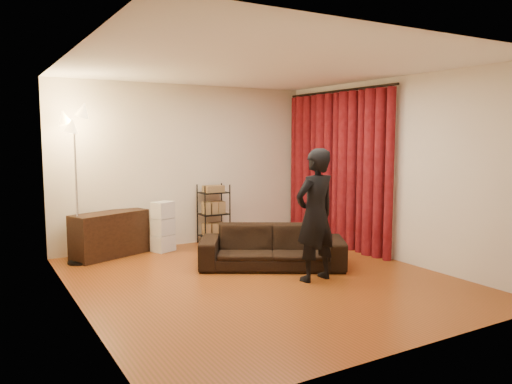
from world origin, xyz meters
TOP-DOWN VIEW (x-y plane):
  - floor at (0.00, 0.00)m, footprint 5.00×5.00m
  - ceiling at (0.00, 0.00)m, footprint 5.00×5.00m
  - wall_back at (0.00, 2.50)m, footprint 5.00×0.00m
  - wall_front at (0.00, -2.50)m, footprint 5.00×0.00m
  - wall_left at (-2.25, 0.00)m, footprint 0.00×5.00m
  - wall_right at (2.25, 0.00)m, footprint 0.00×5.00m
  - curtain_rod at (2.15, 1.12)m, footprint 0.04×2.65m
  - curtain at (2.13, 1.12)m, footprint 0.22×2.65m
  - sofa at (0.44, 0.43)m, footprint 2.12×1.70m
  - person at (0.57, -0.38)m, footprint 0.66×0.48m
  - media_cabinet at (-1.38, 2.22)m, footprint 1.26×0.84m
  - storage_boxes at (-0.56, 2.13)m, footprint 0.40×0.37m
  - wire_shelf at (0.40, 2.28)m, footprint 0.53×0.44m
  - floor_lamp at (-1.88, 2.02)m, footprint 0.52×0.52m

SIDE VIEW (x-z plane):
  - floor at x=0.00m, z-range 0.00..0.00m
  - sofa at x=0.44m, z-range 0.00..0.59m
  - media_cabinet at x=-1.38m, z-range 0.00..0.69m
  - storage_boxes at x=-0.56m, z-range 0.00..0.81m
  - wire_shelf at x=0.40m, z-range 0.00..1.02m
  - person at x=0.57m, z-range 0.00..1.69m
  - floor_lamp at x=-1.88m, z-range 0.00..2.21m
  - curtain at x=2.13m, z-range 0.00..2.55m
  - wall_back at x=0.00m, z-range -1.15..3.85m
  - wall_front at x=0.00m, z-range -1.15..3.85m
  - wall_left at x=-2.25m, z-range -1.15..3.85m
  - wall_right at x=2.25m, z-range -1.15..3.85m
  - curtain_rod at x=2.15m, z-range 2.56..2.60m
  - ceiling at x=0.00m, z-range 2.70..2.70m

